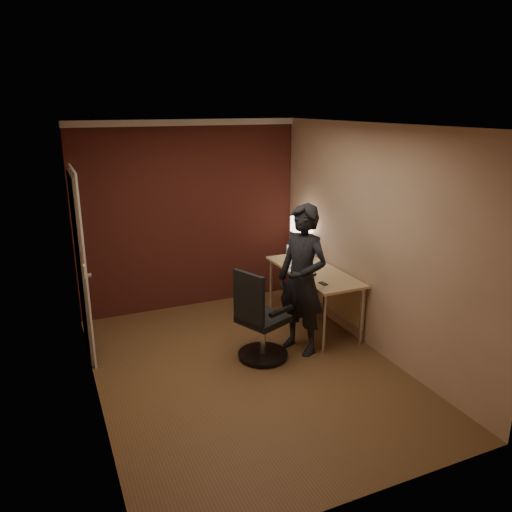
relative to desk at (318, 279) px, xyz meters
name	(u,v)px	position (x,y,z in m)	size (l,w,h in m)	color
room	(177,216)	(-1.53, 0.86, 0.77)	(4.00, 4.00, 4.00)	brown
desk	(318,279)	(0.00, 0.00, 0.00)	(0.60, 1.50, 0.73)	#D8B97D
desk_lamp	(301,224)	(0.10, 0.65, 0.55)	(0.22, 0.22, 0.54)	silver
laptop	(299,258)	(-0.10, 0.31, 0.19)	(0.40, 0.36, 0.23)	silver
mouse	(312,274)	(-0.19, -0.15, 0.14)	(0.06, 0.10, 0.03)	black
phone	(323,284)	(-0.22, -0.47, 0.13)	(0.06, 0.12, 0.01)	black
office_chair	(259,322)	(-1.05, -0.56, -0.15)	(0.60, 0.65, 1.01)	black
person	(302,280)	(-0.52, -0.53, 0.24)	(0.61, 0.40, 1.68)	black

